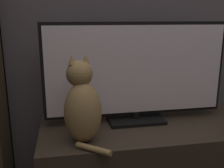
# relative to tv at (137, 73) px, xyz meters

# --- Properties ---
(tv_stand) EXTENTS (1.21, 0.55, 0.48)m
(tv_stand) POSITION_rel_tv_xyz_m (0.05, -0.06, -0.53)
(tv_stand) COLOR #33281E
(tv_stand) RESTS_ON ground_plane
(tv) EXTENTS (1.05, 0.19, 0.57)m
(tv) POSITION_rel_tv_xyz_m (0.00, 0.00, 0.00)
(tv) COLOR black
(tv) RESTS_ON tv_stand
(cat) EXTENTS (0.23, 0.29, 0.43)m
(cat) POSITION_rel_tv_xyz_m (-0.33, -0.20, -0.11)
(cat) COLOR #997547
(cat) RESTS_ON tv_stand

